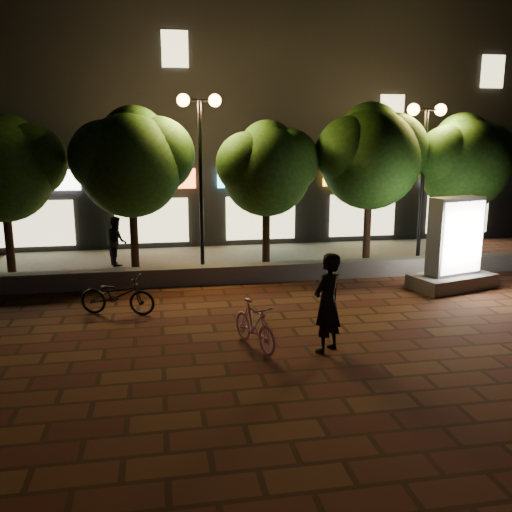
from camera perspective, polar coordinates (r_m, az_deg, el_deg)
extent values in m
plane|color=#502D19|center=(12.06, 3.73, -7.42)|extent=(80.00, 80.00, 0.00)
cube|color=slate|center=(15.73, 0.25, -1.73)|extent=(16.00, 0.45, 0.50)
cube|color=slate|center=(18.18, -1.18, -0.50)|extent=(16.00, 5.00, 0.08)
cube|color=black|center=(24.19, -3.74, 14.48)|extent=(28.00, 8.00, 10.00)
cube|color=white|center=(20.44, -22.31, 7.28)|extent=(3.20, 0.12, 0.70)
cube|color=beige|center=(20.60, -21.97, 3.13)|extent=(2.60, 0.10, 1.60)
cube|color=orange|center=(20.00, -10.94, 7.88)|extent=(3.20, 0.12, 0.70)
cube|color=beige|center=(20.17, -10.77, 3.62)|extent=(2.60, 0.10, 1.60)
cube|color=#5BEBFF|center=(20.35, 0.50, 8.17)|extent=(3.20, 0.12, 0.70)
cube|color=beige|center=(20.52, 0.49, 3.98)|extent=(2.60, 0.10, 1.60)
cube|color=#FF9E15|center=(21.46, 11.16, 8.15)|extent=(3.20, 0.12, 0.70)
cube|color=beige|center=(21.61, 11.00, 4.18)|extent=(2.60, 0.10, 1.60)
cube|color=white|center=(23.21, 20.50, 7.91)|extent=(3.20, 0.12, 0.70)
cube|color=beige|center=(23.35, 20.22, 4.24)|extent=(2.60, 0.10, 1.60)
cube|color=beige|center=(20.18, -8.45, 20.53)|extent=(0.90, 0.10, 1.20)
cube|color=beige|center=(21.81, 13.96, 14.40)|extent=(0.90, 0.10, 1.20)
cube|color=beige|center=(23.81, 23.40, 17.20)|extent=(0.90, 0.10, 1.20)
cylinder|color=#311E13|center=(17.18, -24.30, 1.62)|extent=(0.24, 0.24, 2.25)
sphere|color=#315A1A|center=(16.97, -24.87, 7.92)|extent=(2.80, 2.80, 2.80)
sphere|color=#315A1A|center=(16.99, -22.48, 9.14)|extent=(2.10, 2.10, 2.10)
sphere|color=#315A1A|center=(17.26, -24.47, 10.34)|extent=(1.82, 1.82, 1.82)
cylinder|color=#311E13|center=(16.66, -12.57, 2.28)|extent=(0.24, 0.24, 2.34)
sphere|color=#315A1A|center=(16.44, -12.90, 9.14)|extent=(3.00, 3.00, 3.00)
sphere|color=#315A1A|center=(16.62, -10.29, 10.31)|extent=(2.25, 2.25, 2.25)
sphere|color=#315A1A|center=(16.33, -15.36, 9.87)|extent=(2.10, 2.10, 2.10)
sphere|color=#315A1A|center=(16.77, -12.62, 11.77)|extent=(1.95, 1.95, 1.95)
cylinder|color=#311E13|center=(16.98, 1.06, 2.52)|extent=(0.24, 0.24, 2.21)
sphere|color=#315A1A|center=(16.76, 1.08, 8.75)|extent=(2.70, 2.70, 2.70)
sphere|color=#315A1A|center=(17.09, 3.20, 9.81)|extent=(2.03, 2.03, 2.02)
sphere|color=#315A1A|center=(16.49, -0.91, 9.56)|extent=(1.89, 1.89, 1.89)
sphere|color=#315A1A|center=(17.10, 1.19, 11.08)|extent=(1.76, 1.76, 1.76)
cylinder|color=#311E13|center=(17.89, 11.50, 3.14)|extent=(0.24, 0.24, 2.43)
sphere|color=#315A1A|center=(17.69, 11.78, 9.77)|extent=(3.10, 3.10, 3.10)
sphere|color=#315A1A|center=(18.17, 13.90, 10.68)|extent=(2.33, 2.33, 2.33)
sphere|color=#315A1A|center=(17.29, 9.82, 10.62)|extent=(2.17, 2.17, 2.17)
sphere|color=#315A1A|center=(18.04, 11.77, 12.28)|extent=(2.01, 2.02, 2.02)
cylinder|color=#311E13|center=(19.31, 20.37, 3.08)|extent=(0.24, 0.24, 2.29)
sphere|color=#315A1A|center=(19.12, 20.80, 8.84)|extent=(2.90, 2.90, 2.90)
sphere|color=#315A1A|center=(19.66, 22.41, 9.66)|extent=(2.18, 2.17, 2.17)
sphere|color=#315A1A|center=(18.65, 19.35, 9.64)|extent=(2.03, 2.03, 2.03)
sphere|color=#315A1A|center=(19.45, 20.69, 11.03)|extent=(1.89, 1.88, 1.88)
cylinder|color=black|center=(16.33, -5.74, 7.02)|extent=(0.12, 0.12, 5.00)
cylinder|color=black|center=(16.29, -5.93, 15.81)|extent=(0.90, 0.08, 0.08)
sphere|color=#FF923F|center=(16.26, -7.58, 15.78)|extent=(0.36, 0.36, 0.36)
sphere|color=#FF923F|center=(16.33, -4.30, 15.83)|extent=(0.36, 0.36, 0.36)
cylinder|color=black|center=(18.27, 16.89, 6.80)|extent=(0.12, 0.12, 4.80)
cylinder|color=black|center=(18.22, 17.37, 14.32)|extent=(0.90, 0.08, 0.08)
sphere|color=#FF923F|center=(18.02, 16.06, 14.43)|extent=(0.36, 0.36, 0.36)
sphere|color=#FF923F|center=(18.43, 18.65, 14.21)|extent=(0.36, 0.36, 0.36)
cube|color=slate|center=(15.97, 19.68, -2.46)|extent=(2.53, 1.74, 0.38)
cube|color=#4C4C51|center=(15.72, 20.01, 1.95)|extent=(1.62, 0.93, 2.11)
cube|color=white|center=(15.53, 20.74, 1.78)|extent=(1.35, 0.42, 1.92)
cube|color=white|center=(15.91, 19.29, 2.12)|extent=(1.35, 0.42, 1.92)
imported|color=pink|center=(10.79, -0.16, -7.17)|extent=(0.92, 1.60, 0.93)
imported|color=black|center=(10.53, 7.45, -4.87)|extent=(0.85, 0.80, 1.94)
imported|color=black|center=(13.16, -14.21, -3.95)|extent=(1.88, 1.11, 0.93)
imported|color=black|center=(17.82, -14.33, 1.55)|extent=(0.79, 0.90, 1.56)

